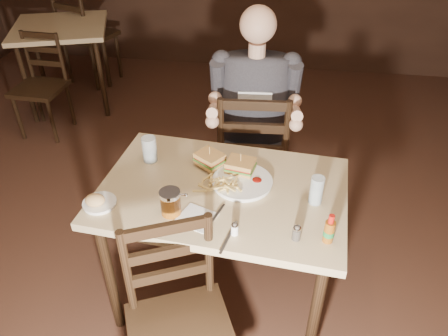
# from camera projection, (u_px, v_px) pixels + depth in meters

# --- Properties ---
(room_shell) EXTENTS (7.00, 7.00, 7.00)m
(room_shell) POSITION_uv_depth(u_px,v_px,m) (163.00, 80.00, 1.47)
(room_shell) COLOR #311A12
(room_shell) RESTS_ON ground
(main_table) EXTENTS (1.18, 0.84, 0.77)m
(main_table) POSITION_uv_depth(u_px,v_px,m) (222.00, 203.00, 2.05)
(main_table) COLOR tan
(main_table) RESTS_ON ground
(bg_table) EXTENTS (1.01, 1.01, 0.77)m
(bg_table) POSITION_uv_depth(u_px,v_px,m) (61.00, 35.00, 3.94)
(bg_table) COLOR tan
(bg_table) RESTS_ON ground
(chair_far) EXTENTS (0.48, 0.52, 0.97)m
(chair_far) POSITION_uv_depth(u_px,v_px,m) (252.00, 155.00, 2.73)
(chair_far) COLOR black
(chair_far) RESTS_ON ground
(chair_near) EXTENTS (0.56, 0.58, 0.90)m
(chair_near) POSITION_uv_depth(u_px,v_px,m) (181.00, 336.00, 1.75)
(chair_near) COLOR black
(chair_near) RESTS_ON ground
(bg_chair_far) EXTENTS (0.61, 0.63, 0.99)m
(bg_chair_far) POSITION_uv_depth(u_px,v_px,m) (89.00, 35.00, 4.49)
(bg_chair_far) COLOR black
(bg_chair_far) RESTS_ON ground
(bg_chair_near) EXTENTS (0.41, 0.44, 0.84)m
(bg_chair_near) POSITION_uv_depth(u_px,v_px,m) (39.00, 88.00, 3.65)
(bg_chair_near) COLOR black
(bg_chair_near) RESTS_ON ground
(diner) EXTENTS (0.55, 0.44, 0.90)m
(diner) POSITION_uv_depth(u_px,v_px,m) (255.00, 90.00, 2.42)
(diner) COLOR #343339
(diner) RESTS_ON chair_far
(dinner_plate) EXTENTS (0.30, 0.30, 0.02)m
(dinner_plate) POSITION_uv_depth(u_px,v_px,m) (242.00, 182.00, 2.03)
(dinner_plate) COLOR white
(dinner_plate) RESTS_ON main_table
(sandwich_left) EXTENTS (0.16, 0.16, 0.10)m
(sandwich_left) POSITION_uv_depth(u_px,v_px,m) (210.00, 155.00, 2.10)
(sandwich_left) COLOR tan
(sandwich_left) RESTS_ON dinner_plate
(sandwich_right) EXTENTS (0.15, 0.13, 0.11)m
(sandwich_right) POSITION_uv_depth(u_px,v_px,m) (241.00, 162.00, 2.05)
(sandwich_right) COLOR tan
(sandwich_right) RESTS_ON dinner_plate
(fries_pile) EXTENTS (0.25, 0.18, 0.04)m
(fries_pile) POSITION_uv_depth(u_px,v_px,m) (219.00, 185.00, 1.97)
(fries_pile) COLOR #F4CE6C
(fries_pile) RESTS_ON dinner_plate
(ketchup_dollop) EXTENTS (0.05, 0.05, 0.01)m
(ketchup_dollop) POSITION_uv_depth(u_px,v_px,m) (257.00, 180.00, 2.02)
(ketchup_dollop) COLOR maroon
(ketchup_dollop) RESTS_ON dinner_plate
(glass_left) EXTENTS (0.08, 0.08, 0.13)m
(glass_left) POSITION_uv_depth(u_px,v_px,m) (150.00, 149.00, 2.15)
(glass_left) COLOR silver
(glass_left) RESTS_ON main_table
(glass_right) EXTENTS (0.06, 0.06, 0.13)m
(glass_right) POSITION_uv_depth(u_px,v_px,m) (316.00, 190.00, 1.89)
(glass_right) COLOR silver
(glass_right) RESTS_ON main_table
(hot_sauce) EXTENTS (0.05, 0.05, 0.13)m
(hot_sauce) POSITION_uv_depth(u_px,v_px,m) (330.00, 228.00, 1.69)
(hot_sauce) COLOR brown
(hot_sauce) RESTS_ON main_table
(salt_shaker) EXTENTS (0.03, 0.03, 0.05)m
(salt_shaker) POSITION_uv_depth(u_px,v_px,m) (235.00, 229.00, 1.75)
(salt_shaker) COLOR white
(salt_shaker) RESTS_ON main_table
(pepper_shaker) EXTENTS (0.04, 0.04, 0.06)m
(pepper_shaker) POSITION_uv_depth(u_px,v_px,m) (297.00, 233.00, 1.72)
(pepper_shaker) COLOR #38332D
(pepper_shaker) RESTS_ON main_table
(syrup_dispenser) EXTENTS (0.10, 0.10, 0.12)m
(syrup_dispenser) POSITION_uv_depth(u_px,v_px,m) (170.00, 203.00, 1.83)
(syrup_dispenser) COLOR brown
(syrup_dispenser) RESTS_ON main_table
(napkin) EXTENTS (0.19, 0.18, 0.00)m
(napkin) POSITION_uv_depth(u_px,v_px,m) (196.00, 218.00, 1.84)
(napkin) COLOR white
(napkin) RESTS_ON main_table
(knife) EXTENTS (0.05, 0.19, 0.00)m
(knife) POSITION_uv_depth(u_px,v_px,m) (229.00, 237.00, 1.74)
(knife) COLOR silver
(knife) RESTS_ON napkin
(fork) EXTENTS (0.05, 0.14, 0.00)m
(fork) POSITION_uv_depth(u_px,v_px,m) (217.00, 215.00, 1.85)
(fork) COLOR silver
(fork) RESTS_ON napkin
(side_plate) EXTENTS (0.15, 0.15, 0.01)m
(side_plate) POSITION_uv_depth(u_px,v_px,m) (100.00, 204.00, 1.91)
(side_plate) COLOR white
(side_plate) RESTS_ON main_table
(bread_roll) EXTENTS (0.09, 0.08, 0.05)m
(bread_roll) POSITION_uv_depth(u_px,v_px,m) (95.00, 200.00, 1.88)
(bread_roll) COLOR tan
(bread_roll) RESTS_ON side_plate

